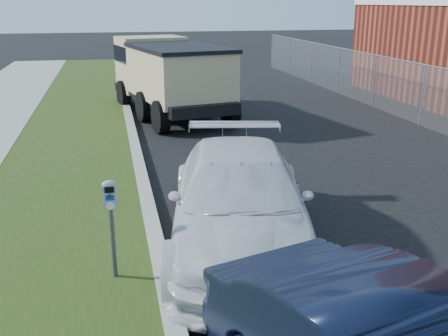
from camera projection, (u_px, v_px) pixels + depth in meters
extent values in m
plane|color=black|center=(325.00, 242.00, 8.16)|extent=(120.00, 120.00, 0.00)
cube|color=gray|center=(147.00, 205.00, 9.47)|extent=(0.25, 50.00, 0.15)
cube|color=#1C350E|center=(55.00, 212.00, 9.14)|extent=(3.00, 50.00, 0.13)
plane|color=slate|center=(423.00, 95.00, 15.63)|extent=(0.00, 30.00, 30.00)
cylinder|color=gray|center=(426.00, 65.00, 15.35)|extent=(0.04, 30.00, 0.04)
cylinder|color=gray|center=(423.00, 95.00, 15.63)|extent=(0.06, 0.06, 1.80)
cylinder|color=gray|center=(374.00, 81.00, 18.42)|extent=(0.06, 0.06, 1.80)
cylinder|color=gray|center=(339.00, 71.00, 21.21)|extent=(0.06, 0.06, 1.80)
cylinder|color=gray|center=(311.00, 63.00, 24.00)|extent=(0.06, 0.06, 1.80)
cylinder|color=gray|center=(290.00, 56.00, 26.79)|extent=(0.06, 0.06, 1.80)
cylinder|color=gray|center=(272.00, 51.00, 29.58)|extent=(0.06, 0.06, 1.80)
cylinder|color=#3F4247|center=(113.00, 243.00, 6.75)|extent=(0.06, 0.06, 0.97)
cube|color=gray|center=(110.00, 196.00, 6.55)|extent=(0.18, 0.12, 0.29)
ellipsoid|color=gray|center=(109.00, 185.00, 6.51)|extent=(0.19, 0.13, 0.11)
cube|color=black|center=(109.00, 190.00, 6.47)|extent=(0.12, 0.01, 0.08)
cube|color=navy|center=(110.00, 198.00, 6.50)|extent=(0.11, 0.01, 0.07)
cylinder|color=silver|center=(110.00, 206.00, 6.53)|extent=(0.11, 0.01, 0.11)
cube|color=#3F4247|center=(110.00, 196.00, 6.49)|extent=(0.04, 0.01, 0.05)
imported|color=silver|center=(238.00, 199.00, 7.91)|extent=(3.00, 5.32, 1.46)
cube|color=black|center=(172.00, 95.00, 17.00)|extent=(3.28, 6.33, 0.33)
cube|color=tan|center=(151.00, 64.00, 18.64)|extent=(2.52, 2.12, 1.88)
cube|color=black|center=(151.00, 53.00, 18.53)|extent=(2.55, 2.14, 0.57)
cube|color=tan|center=(179.00, 74.00, 16.11)|extent=(3.03, 4.34, 1.51)
cube|color=black|center=(178.00, 48.00, 15.87)|extent=(3.14, 4.45, 0.11)
cube|color=black|center=(145.00, 84.00, 19.68)|extent=(2.24, 0.61, 0.28)
cylinder|color=black|center=(124.00, 94.00, 18.44)|extent=(0.49, 0.98, 0.94)
cylinder|color=black|center=(182.00, 90.00, 19.29)|extent=(0.49, 0.98, 0.94)
cylinder|color=black|center=(144.00, 106.00, 16.23)|extent=(0.49, 0.98, 0.94)
cylinder|color=black|center=(208.00, 101.00, 17.08)|extent=(0.49, 0.98, 0.94)
cylinder|color=black|center=(161.00, 117.00, 14.76)|extent=(0.49, 0.98, 0.94)
cylinder|color=black|center=(230.00, 111.00, 15.61)|extent=(0.49, 0.98, 0.94)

